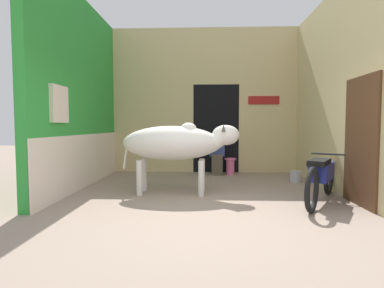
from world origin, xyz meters
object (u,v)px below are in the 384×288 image
motorcycle_near (322,176)px  plastic_stool (230,166)px  bucket (296,177)px  shopkeeper_seated (217,151)px  cow (176,143)px

motorcycle_near → plastic_stool: (-1.28, 2.85, -0.23)m
plastic_stool → bucket: size_ratio=1.69×
motorcycle_near → bucket: size_ratio=7.06×
bucket → shopkeeper_seated: bearing=149.9°
plastic_stool → bucket: (1.41, -1.00, -0.11)m
cow → plastic_stool: 2.68m
cow → shopkeeper_seated: 2.48m
shopkeeper_seated → cow: bearing=-110.8°
cow → motorcycle_near: 2.62m
cow → shopkeeper_seated: (0.87, 2.29, -0.35)m
plastic_stool → bucket: 1.74m
plastic_stool → bucket: plastic_stool is taller
shopkeeper_seated → bucket: shopkeeper_seated is taller
shopkeeper_seated → plastic_stool: size_ratio=2.70×
shopkeeper_seated → plastic_stool: (0.36, -0.03, -0.38)m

